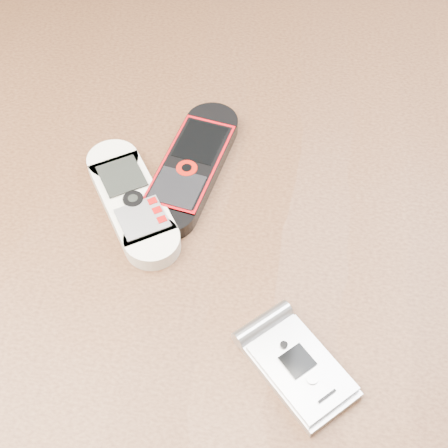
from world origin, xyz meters
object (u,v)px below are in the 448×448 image
motorola_razr (299,367)px  nokia_white (132,200)px  nokia_black_red (191,166)px  table (219,292)px

motorola_razr → nokia_white: bearing=95.5°
nokia_white → nokia_black_red: (0.05, 0.05, 0.00)m
nokia_black_red → motorola_razr: size_ratio=1.72×
nokia_black_red → nokia_white: bearing=-122.8°
table → nokia_black_red: nokia_black_red is taller
nokia_white → nokia_black_red: bearing=13.2°
nokia_white → motorola_razr: nokia_white is taller
table → nokia_white: 0.14m
nokia_white → motorola_razr: size_ratio=1.53×
motorola_razr → nokia_black_red: bearing=77.8°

